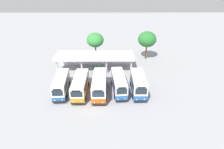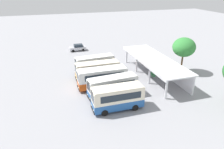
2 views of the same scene
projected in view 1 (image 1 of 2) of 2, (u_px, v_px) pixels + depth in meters
ground_plane at (97, 105)px, 29.93m from camera, size 180.00×180.00×0.00m
city_bus_nearest_orange at (61, 84)px, 32.44m from camera, size 2.69×7.53×3.10m
city_bus_second_in_row at (80, 85)px, 32.19m from camera, size 2.41×7.77×3.13m
city_bus_middle_cream at (100, 84)px, 32.10m from camera, size 2.49×8.01×3.32m
city_bus_fourth_amber at (119, 83)px, 32.73m from camera, size 2.75×7.63×3.22m
city_bus_fifth_blue at (138, 83)px, 32.38m from camera, size 2.41×6.97×3.35m
terminal_canopy at (95, 57)px, 41.16m from camera, size 17.32×5.36×3.40m
waiting_chair_end_by_column at (94, 67)px, 41.22m from camera, size 0.45×0.45×0.86m
waiting_chair_second_from_end at (97, 67)px, 41.25m from camera, size 0.45×0.45×0.86m
waiting_chair_middle_seat at (100, 67)px, 41.27m from camera, size 0.45×0.45×0.86m
roadside_tree_behind_canopy at (95, 40)px, 44.90m from camera, size 4.18×4.18×6.67m
roadside_tree_east_of_canopy at (147, 39)px, 44.66m from camera, size 4.49×4.49×7.04m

